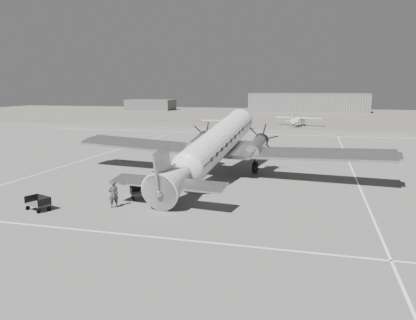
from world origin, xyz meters
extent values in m
plane|color=slate|center=(0.00, 0.00, 0.00)|extent=(260.00, 260.00, 0.00)
cube|color=white|center=(0.00, -14.00, 0.01)|extent=(60.00, 0.15, 0.01)
cube|color=white|center=(12.00, 0.00, 0.01)|extent=(0.15, 80.00, 0.01)
cube|color=white|center=(-18.00, 10.00, 0.01)|extent=(0.15, 60.00, 0.01)
cube|color=white|center=(0.00, 40.00, 0.01)|extent=(90.00, 0.15, 0.01)
cube|color=#656255|center=(0.00, 95.00, 0.00)|extent=(260.00, 90.00, 0.01)
cube|color=slate|center=(5.00, 120.00, 3.00)|extent=(42.00, 14.00, 6.00)
cube|color=#4F4F4F|center=(5.00, 120.00, 6.30)|extent=(42.00, 14.00, 0.60)
cube|color=#4F4F4F|center=(-55.00, 115.00, 2.00)|extent=(18.00, 10.00, 4.00)
imported|color=#333333|center=(-5.35, -9.31, 0.96)|extent=(0.83, 0.80, 1.92)
imported|color=silver|center=(-4.16, -4.63, 0.99)|extent=(0.76, 0.97, 1.98)
imported|color=#B5B5B3|center=(-4.09, -4.06, 0.78)|extent=(0.62, 0.84, 1.55)
camera|label=1|loc=(8.15, -34.22, 8.26)|focal=35.00mm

